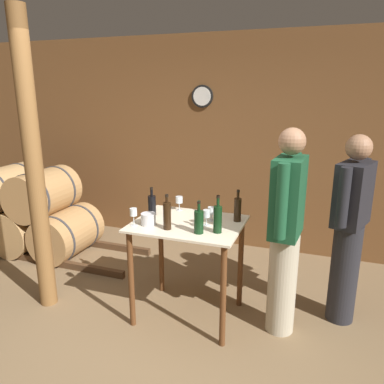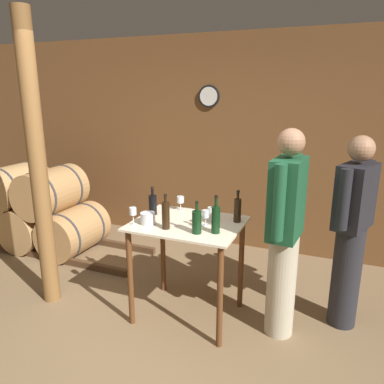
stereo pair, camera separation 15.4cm
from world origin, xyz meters
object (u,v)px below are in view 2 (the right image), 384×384
(wine_glass_near_center, at_px, (180,200))
(person_host, at_px, (285,231))
(wine_glass_near_right, at_px, (206,215))
(ice_bucket, at_px, (148,218))
(wooden_post, at_px, (38,167))
(wine_bottle_far_right, at_px, (237,209))
(wine_bottle_far_left, at_px, (153,204))
(wine_bottle_left, at_px, (166,215))
(wine_bottle_center, at_px, (197,221))
(wine_glass_far_side, at_px, (211,211))
(wine_bottle_right, at_px, (216,219))
(wine_glass_near_left, at_px, (133,212))
(person_visitor_with_scarf, at_px, (351,230))

(wine_glass_near_center, height_order, person_host, person_host)
(wine_glass_near_right, distance_m, person_host, 0.66)
(person_host, bearing_deg, ice_bucket, -168.74)
(wooden_post, bearing_deg, wine_bottle_far_right, 14.43)
(wine_bottle_far_right, relative_size, ice_bucket, 2.23)
(wine_bottle_far_left, xyz_separation_m, wine_bottle_left, (0.27, -0.28, 0.02))
(wine_bottle_center, bearing_deg, wine_bottle_far_left, 153.11)
(wine_bottle_far_left, xyz_separation_m, wine_glass_far_side, (0.56, 0.04, -0.01))
(ice_bucket, bearing_deg, wine_bottle_right, 2.52)
(wine_bottle_far_left, bearing_deg, person_host, -0.78)
(wine_bottle_left, height_order, wine_bottle_right, wine_bottle_right)
(person_host, bearing_deg, wine_glass_near_left, -166.71)
(wooden_post, distance_m, wine_bottle_left, 1.30)
(wine_bottle_right, bearing_deg, wine_glass_near_right, 136.52)
(wine_bottle_left, height_order, wine_glass_near_right, wine_bottle_left)
(wooden_post, bearing_deg, wine_bottle_far_left, 19.66)
(wine_bottle_left, bearing_deg, wine_glass_near_center, 100.51)
(wine_bottle_far_left, distance_m, person_visitor_with_scarf, 1.74)
(wooden_post, relative_size, ice_bucket, 21.07)
(wine_glass_near_left, relative_size, wine_glass_far_side, 1.24)
(wine_bottle_right, xyz_separation_m, wine_glass_near_left, (-0.71, -0.09, -0.01))
(wine_bottle_far_left, height_order, wine_glass_far_side, wine_bottle_far_left)
(wooden_post, relative_size, person_host, 1.54)
(wine_glass_near_center, bearing_deg, wine_bottle_far_left, -129.88)
(wine_bottle_left, bearing_deg, wine_glass_near_left, -175.39)
(ice_bucket, bearing_deg, wine_glass_near_center, 77.56)
(wine_bottle_center, height_order, wine_glass_far_side, wine_bottle_center)
(wine_bottle_center, relative_size, wine_glass_far_side, 2.16)
(wine_glass_near_right, bearing_deg, ice_bucket, -161.78)
(wooden_post, bearing_deg, ice_bucket, 5.93)
(wine_glass_near_center, height_order, person_visitor_with_scarf, person_visitor_with_scarf)
(wine_bottle_center, bearing_deg, wine_glass_far_side, 88.42)
(wooden_post, height_order, wine_glass_near_left, wooden_post)
(wine_glass_near_center, distance_m, ice_bucket, 0.47)
(wine_glass_near_left, relative_size, ice_bucket, 1.21)
(wine_bottle_right, height_order, wine_glass_near_center, wine_bottle_right)
(ice_bucket, bearing_deg, wine_glass_near_left, -147.55)
(wine_bottle_right, height_order, wine_glass_near_right, wine_bottle_right)
(wine_glass_near_left, bearing_deg, wine_bottle_right, 7.48)
(wine_glass_near_left, relative_size, person_host, 0.09)
(wine_bottle_right, distance_m, wine_glass_near_left, 0.72)
(wine_glass_far_side, relative_size, person_visitor_with_scarf, 0.07)
(wine_bottle_far_right, xyz_separation_m, person_visitor_with_scarf, (0.93, 0.23, -0.13))
(person_visitor_with_scarf, bearing_deg, person_host, -145.15)
(wine_bottle_far_right, distance_m, ice_bucket, 0.78)
(wine_bottle_far_left, xyz_separation_m, wine_bottle_center, (0.55, -0.28, 0.00))
(wine_bottle_far_right, bearing_deg, wine_glass_far_side, -163.76)
(wine_glass_near_left, height_order, wine_glass_near_center, wine_glass_near_left)
(wine_bottle_center, relative_size, ice_bucket, 2.11)
(wine_glass_near_center, relative_size, person_host, 0.08)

